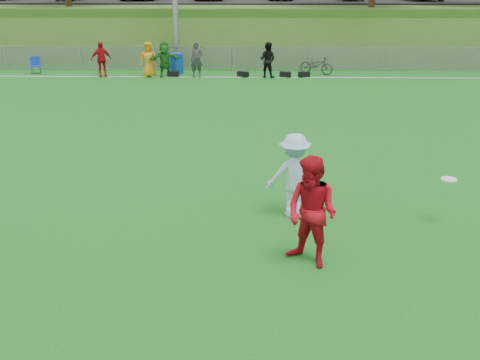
{
  "coord_description": "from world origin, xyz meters",
  "views": [
    {
      "loc": [
        1.1,
        -8.48,
        4.58
      ],
      "look_at": [
        0.88,
        0.5,
        1.18
      ],
      "focal_mm": 40.0,
      "sensor_mm": 36.0,
      "label": 1
    }
  ],
  "objects_px": {
    "recycling_bin": "(176,63)",
    "bicycle": "(316,65)",
    "frisbee": "(449,179)",
    "player_red_center": "(312,213)",
    "player_blue": "(294,175)"
  },
  "relations": [
    {
      "from": "player_red_center",
      "to": "player_blue",
      "type": "distance_m",
      "value": 2.03
    },
    {
      "from": "recycling_bin",
      "to": "player_red_center",
      "type": "bearing_deg",
      "value": -75.84
    },
    {
      "from": "frisbee",
      "to": "recycling_bin",
      "type": "distance_m",
      "value": 19.3
    },
    {
      "from": "player_blue",
      "to": "frisbee",
      "type": "distance_m",
      "value": 3.0
    },
    {
      "from": "player_blue",
      "to": "bicycle",
      "type": "bearing_deg",
      "value": -101.54
    },
    {
      "from": "bicycle",
      "to": "recycling_bin",
      "type": "bearing_deg",
      "value": 118.91
    },
    {
      "from": "player_blue",
      "to": "bicycle",
      "type": "height_order",
      "value": "player_blue"
    },
    {
      "from": "player_blue",
      "to": "recycling_bin",
      "type": "bearing_deg",
      "value": -78.47
    },
    {
      "from": "frisbee",
      "to": "bicycle",
      "type": "height_order",
      "value": "frisbee"
    },
    {
      "from": "player_red_center",
      "to": "recycling_bin",
      "type": "relative_size",
      "value": 1.85
    },
    {
      "from": "player_blue",
      "to": "recycling_bin",
      "type": "distance_m",
      "value": 18.02
    },
    {
      "from": "player_blue",
      "to": "recycling_bin",
      "type": "height_order",
      "value": "player_blue"
    },
    {
      "from": "player_blue",
      "to": "bicycle",
      "type": "xyz_separation_m",
      "value": [
        2.38,
        17.38,
        -0.4
      ]
    },
    {
      "from": "recycling_bin",
      "to": "bicycle",
      "type": "xyz_separation_m",
      "value": [
        7.12,
        0.0,
        -0.05
      ]
    },
    {
      "from": "player_red_center",
      "to": "bicycle",
      "type": "relative_size",
      "value": 1.08
    }
  ]
}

